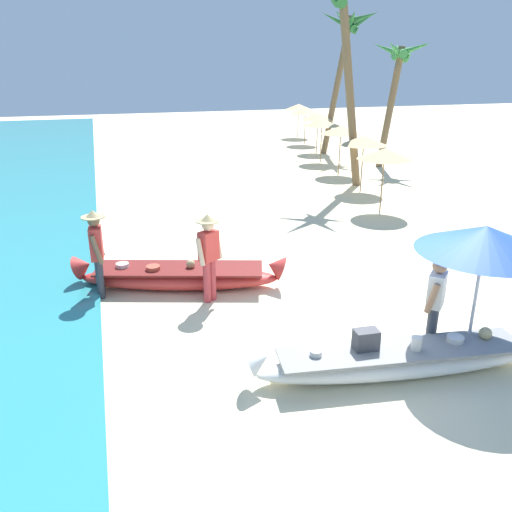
# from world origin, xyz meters

# --- Properties ---
(ground_plane) EXTENTS (80.00, 80.00, 0.00)m
(ground_plane) POSITION_xyz_m (0.00, 0.00, 0.00)
(ground_plane) COLOR beige
(boat_white_foreground) EXTENTS (4.61, 1.22, 0.72)m
(boat_white_foreground) POSITION_xyz_m (0.33, -1.13, 0.24)
(boat_white_foreground) COLOR white
(boat_white_foreground) RESTS_ON ground
(boat_red_midground) EXTENTS (4.21, 1.94, 0.74)m
(boat_red_midground) POSITION_xyz_m (-2.28, 2.86, 0.25)
(boat_red_midground) COLOR red
(boat_red_midground) RESTS_ON ground
(person_vendor_hatted) EXTENTS (0.56, 0.47, 1.72)m
(person_vendor_hatted) POSITION_xyz_m (-1.81, 2.09, 0.99)
(person_vendor_hatted) COLOR #B2383D
(person_vendor_hatted) RESTS_ON ground
(person_tourist_customer) EXTENTS (0.52, 0.52, 1.59)m
(person_tourist_customer) POSITION_xyz_m (1.06, -0.76, 0.90)
(person_tourist_customer) COLOR #333842
(person_tourist_customer) RESTS_ON ground
(person_vendor_assistant) EXTENTS (0.44, 0.56, 1.74)m
(person_vendor_assistant) POSITION_xyz_m (-3.79, 2.87, 1.00)
(person_vendor_assistant) COLOR #333842
(person_vendor_assistant) RESTS_ON ground
(patio_umbrella_large) EXTENTS (1.92, 1.92, 2.13)m
(patio_umbrella_large) POSITION_xyz_m (1.55, -1.03, 1.92)
(patio_umbrella_large) COLOR #B7B7BC
(patio_umbrella_large) RESTS_ON ground
(parasol_row_0) EXTENTS (1.60, 1.60, 1.91)m
(parasol_row_0) POSITION_xyz_m (4.38, 6.67, 1.75)
(parasol_row_0) COLOR #8E6B47
(parasol_row_0) RESTS_ON ground
(parasol_row_1) EXTENTS (1.60, 1.60, 1.91)m
(parasol_row_1) POSITION_xyz_m (5.06, 9.25, 1.75)
(parasol_row_1) COLOR #8E6B47
(parasol_row_1) RESTS_ON ground
(parasol_row_2) EXTENTS (1.60, 1.60, 1.91)m
(parasol_row_2) POSITION_xyz_m (5.53, 12.03, 1.75)
(parasol_row_2) COLOR #8E6B47
(parasol_row_2) RESTS_ON ground
(parasol_row_3) EXTENTS (1.60, 1.60, 1.91)m
(parasol_row_3) POSITION_xyz_m (5.88, 14.67, 1.75)
(parasol_row_3) COLOR #8E6B47
(parasol_row_3) RESTS_ON ground
(parasol_row_4) EXTENTS (1.60, 1.60, 1.91)m
(parasol_row_4) POSITION_xyz_m (6.72, 17.11, 1.75)
(parasol_row_4) COLOR #8E6B47
(parasol_row_4) RESTS_ON ground
(parasol_row_5) EXTENTS (1.60, 1.60, 1.91)m
(parasol_row_5) POSITION_xyz_m (7.17, 19.84, 1.75)
(parasol_row_5) COLOR #8E6B47
(parasol_row_5) RESTS_ON ground
(parasol_row_6) EXTENTS (1.60, 1.60, 1.91)m
(parasol_row_6) POSITION_xyz_m (7.77, 22.43, 1.75)
(parasol_row_6) COLOR #8E6B47
(parasol_row_6) RESTS_ON ground
(palm_tree_tall_inland) EXTENTS (2.41, 2.87, 5.11)m
(palm_tree_tall_inland) POSITION_xyz_m (8.45, 13.04, 4.09)
(palm_tree_tall_inland) COLOR brown
(palm_tree_tall_inland) RESTS_ON ground
(palm_tree_leaning_seaward) EXTENTS (2.63, 2.39, 6.51)m
(palm_tree_leaning_seaward) POSITION_xyz_m (7.89, 16.81, 5.28)
(palm_tree_leaning_seaward) COLOR brown
(palm_tree_leaning_seaward) RESTS_ON ground
(palm_tree_mid_cluster) EXTENTS (2.44, 2.40, 7.06)m
(palm_tree_mid_cluster) POSITION_xyz_m (4.47, 10.13, 5.47)
(palm_tree_mid_cluster) COLOR brown
(palm_tree_mid_cluster) RESTS_ON ground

